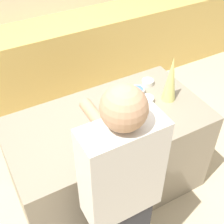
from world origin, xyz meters
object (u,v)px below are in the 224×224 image
baking_tray (127,129)px  decorative_tree (171,79)px  candy_bowl_front_corner (147,99)px  person (121,199)px  candy_bowl_near_tray_right (123,98)px  candy_bowl_center_rear (148,82)px  candy_bowl_far_right (137,91)px  gingerbread_house (127,118)px

baking_tray → decorative_tree: bearing=16.5°
candy_bowl_front_corner → person: bearing=-133.1°
candy_bowl_near_tray_right → candy_bowl_center_rear: candy_bowl_center_rear is taller
person → candy_bowl_far_right: bearing=52.4°
gingerbread_house → person: 0.65m
baking_tray → decorative_tree: (0.51, 0.15, 0.20)m
candy_bowl_near_tray_right → decorative_tree: bearing=-26.6°
gingerbread_house → person: bearing=-124.4°
gingerbread_house → candy_bowl_center_rear: (0.47, 0.42, -0.09)m
gingerbread_house → candy_bowl_far_right: 0.47m
candy_bowl_far_right → person: 1.10m
baking_tray → gingerbread_house: gingerbread_house is taller
baking_tray → candy_bowl_center_rear: (0.47, 0.42, 0.02)m
decorative_tree → candy_bowl_far_right: bearing=135.0°
candy_bowl_far_right → candy_bowl_front_corner: 0.14m
candy_bowl_front_corner → candy_bowl_near_tray_right: bearing=144.3°
candy_bowl_far_right → baking_tray: bearing=-132.1°
candy_bowl_near_tray_right → candy_bowl_front_corner: bearing=-35.7°
candy_bowl_center_rear → baking_tray: bearing=-138.6°
candy_bowl_center_rear → person: bearing=-131.4°
decorative_tree → candy_bowl_near_tray_right: 0.44m
decorative_tree → candy_bowl_near_tray_right: size_ratio=3.59×
candy_bowl_far_right → person: size_ratio=0.08×
person → candy_bowl_near_tray_right: bearing=58.9°
decorative_tree → candy_bowl_far_right: (-0.19, 0.19, -0.18)m
candy_bowl_near_tray_right → baking_tray: bearing=-115.2°
decorative_tree → candy_bowl_near_tray_right: (-0.35, 0.18, -0.19)m
baking_tray → candy_bowl_front_corner: 0.38m
candy_bowl_near_tray_right → candy_bowl_front_corner: candy_bowl_front_corner is taller
baking_tray → person: person is taller
gingerbread_house → candy_bowl_far_right: size_ratio=1.99×
candy_bowl_front_corner → baking_tray: bearing=-147.8°
candy_bowl_far_right → person: person is taller
candy_bowl_near_tray_right → candy_bowl_far_right: bearing=6.6°
candy_bowl_far_right → candy_bowl_near_tray_right: size_ratio=1.16×
baking_tray → decorative_tree: size_ratio=1.01×
candy_bowl_far_right → candy_bowl_center_rear: size_ratio=1.23×
baking_tray → candy_bowl_center_rear: candy_bowl_center_rear is taller
candy_bowl_center_rear → person: (-0.83, -0.95, -0.00)m
baking_tray → gingerbread_house: bearing=32.6°
decorative_tree → candy_bowl_front_corner: size_ratio=3.63×
candy_bowl_center_rear → candy_bowl_front_corner: (-0.15, -0.21, 0.00)m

